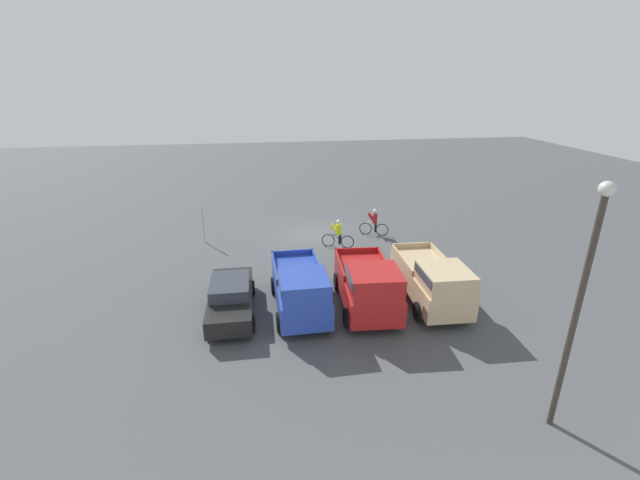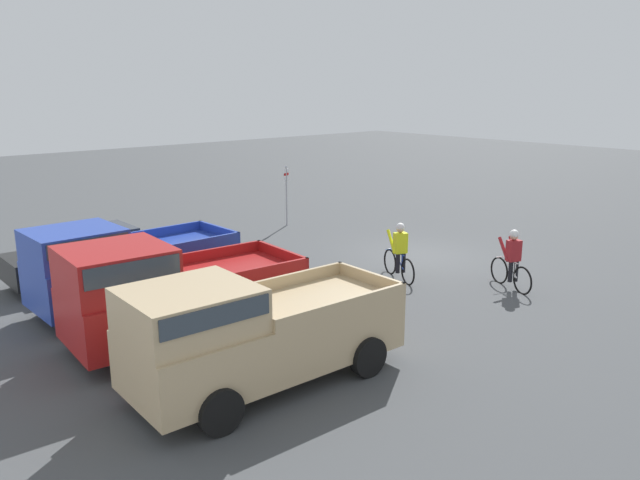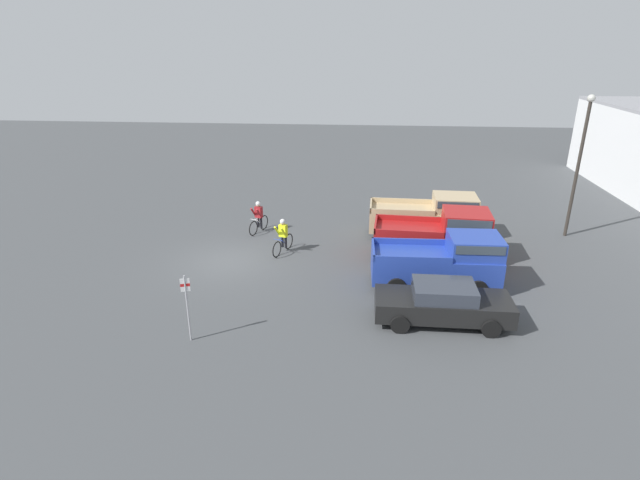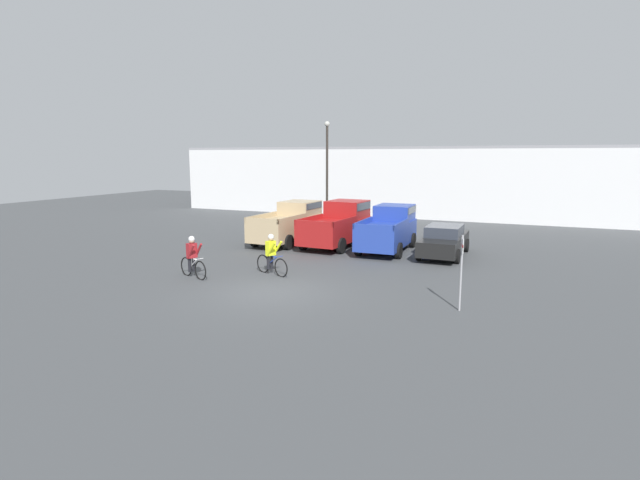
{
  "view_description": "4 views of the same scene",
  "coord_description": "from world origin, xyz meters",
  "px_view_note": "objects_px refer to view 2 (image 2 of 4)",
  "views": [
    {
      "loc": [
        3.21,
        24.56,
        9.12
      ],
      "look_at": [
        0.08,
        4.15,
        1.2
      ],
      "focal_mm": 24.0,
      "sensor_mm": 36.0,
      "label": 1
    },
    {
      "loc": [
        -12.58,
        15.23,
        5.41
      ],
      "look_at": [
        0.08,
        4.15,
        1.2
      ],
      "focal_mm": 35.0,
      "sensor_mm": 36.0,
      "label": 2
    },
    {
      "loc": [
        20.02,
        5.84,
        9.17
      ],
      "look_at": [
        0.08,
        4.15,
        1.2
      ],
      "focal_mm": 28.0,
      "sensor_mm": 36.0,
      "label": 3
    },
    {
      "loc": [
        8.23,
        -14.83,
        4.7
      ],
      "look_at": [
        0.08,
        4.15,
        1.2
      ],
      "focal_mm": 28.0,
      "sensor_mm": 36.0,
      "label": 4
    }
  ],
  "objects_px": {
    "pickup_truck_0": "(250,331)",
    "pickup_truck_2": "(122,265)",
    "pickup_truck_1": "(168,292)",
    "sedan_0": "(95,254)",
    "cyclist_1": "(512,259)",
    "cyclist_0": "(399,251)",
    "fire_lane_sign": "(286,190)"
  },
  "relations": [
    {
      "from": "pickup_truck_2",
      "to": "sedan_0",
      "type": "bearing_deg",
      "value": -8.66
    },
    {
      "from": "pickup_truck_1",
      "to": "cyclist_1",
      "type": "relative_size",
      "value": 3.04
    },
    {
      "from": "pickup_truck_0",
      "to": "cyclist_0",
      "type": "bearing_deg",
      "value": -69.08
    },
    {
      "from": "sedan_0",
      "to": "fire_lane_sign",
      "type": "distance_m",
      "value": 8.64
    },
    {
      "from": "pickup_truck_0",
      "to": "cyclist_1",
      "type": "bearing_deg",
      "value": -89.29
    },
    {
      "from": "pickup_truck_0",
      "to": "fire_lane_sign",
      "type": "bearing_deg",
      "value": -40.97
    },
    {
      "from": "fire_lane_sign",
      "to": "cyclist_0",
      "type": "bearing_deg",
      "value": 165.89
    },
    {
      "from": "fire_lane_sign",
      "to": "pickup_truck_0",
      "type": "bearing_deg",
      "value": 139.03
    },
    {
      "from": "pickup_truck_2",
      "to": "cyclist_1",
      "type": "distance_m",
      "value": 10.18
    },
    {
      "from": "pickup_truck_0",
      "to": "pickup_truck_2",
      "type": "distance_m",
      "value": 5.58
    },
    {
      "from": "cyclist_1",
      "to": "sedan_0",
      "type": "bearing_deg",
      "value": 44.57
    },
    {
      "from": "pickup_truck_1",
      "to": "pickup_truck_0",
      "type": "bearing_deg",
      "value": -177.58
    },
    {
      "from": "cyclist_0",
      "to": "fire_lane_sign",
      "type": "bearing_deg",
      "value": -14.11
    },
    {
      "from": "pickup_truck_0",
      "to": "fire_lane_sign",
      "type": "xyz_separation_m",
      "value": [
        10.27,
        -8.92,
        0.3
      ]
    },
    {
      "from": "pickup_truck_0",
      "to": "pickup_truck_2",
      "type": "xyz_separation_m",
      "value": [
        5.58,
        -0.09,
        -0.0
      ]
    },
    {
      "from": "pickup_truck_1",
      "to": "cyclist_1",
      "type": "height_order",
      "value": "pickup_truck_1"
    },
    {
      "from": "pickup_truck_1",
      "to": "pickup_truck_2",
      "type": "height_order",
      "value": "pickup_truck_1"
    },
    {
      "from": "pickup_truck_0",
      "to": "pickup_truck_2",
      "type": "height_order",
      "value": "pickup_truck_2"
    },
    {
      "from": "pickup_truck_1",
      "to": "cyclist_0",
      "type": "distance_m",
      "value": 7.14
    },
    {
      "from": "pickup_truck_1",
      "to": "fire_lane_sign",
      "type": "height_order",
      "value": "fire_lane_sign"
    },
    {
      "from": "pickup_truck_2",
      "to": "sedan_0",
      "type": "relative_size",
      "value": 1.07
    },
    {
      "from": "sedan_0",
      "to": "fire_lane_sign",
      "type": "relative_size",
      "value": 1.99
    },
    {
      "from": "pickup_truck_0",
      "to": "sedan_0",
      "type": "bearing_deg",
      "value": -3.53
    },
    {
      "from": "cyclist_1",
      "to": "pickup_truck_0",
      "type": "bearing_deg",
      "value": 90.71
    },
    {
      "from": "pickup_truck_1",
      "to": "sedan_0",
      "type": "distance_m",
      "value": 5.63
    },
    {
      "from": "cyclist_0",
      "to": "fire_lane_sign",
      "type": "xyz_separation_m",
      "value": [
        7.59,
        -1.91,
        0.61
      ]
    },
    {
      "from": "pickup_truck_1",
      "to": "cyclist_0",
      "type": "relative_size",
      "value": 2.91
    },
    {
      "from": "cyclist_0",
      "to": "cyclist_1",
      "type": "xyz_separation_m",
      "value": [
        -2.57,
        -1.66,
        0.0
      ]
    },
    {
      "from": "sedan_0",
      "to": "fire_lane_sign",
      "type": "xyz_separation_m",
      "value": [
        1.88,
        -8.4,
        0.69
      ]
    },
    {
      "from": "cyclist_1",
      "to": "fire_lane_sign",
      "type": "bearing_deg",
      "value": -1.39
    },
    {
      "from": "fire_lane_sign",
      "to": "cyclist_1",
      "type": "bearing_deg",
      "value": 178.61
    },
    {
      "from": "pickup_truck_2",
      "to": "pickup_truck_1",
      "type": "bearing_deg",
      "value": 175.68
    }
  ]
}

